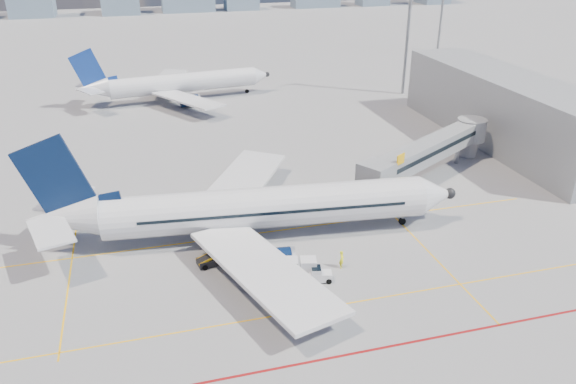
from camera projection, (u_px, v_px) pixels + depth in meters
name	position (u px, v px, depth m)	size (l,w,h in m)	color
ground	(292.00, 272.00, 52.33)	(420.00, 420.00, 0.00)	gray
apron_markings	(298.00, 296.00, 48.77)	(90.00, 35.12, 0.01)	#FBB10D
jet_bridge	(434.00, 149.00, 71.19)	(23.55, 15.78, 6.30)	gray
terminal_block	(505.00, 109.00, 82.57)	(10.00, 42.00, 10.00)	gray
floodlight_mast_ne	(409.00, 22.00, 103.80)	(3.20, 0.61, 25.45)	gray
main_aircraft	(249.00, 209.00, 56.90)	(43.70, 38.02, 12.78)	silver
second_aircraft	(176.00, 84.00, 103.67)	(36.35, 31.59, 10.78)	silver
baggage_tug	(319.00, 274.00, 50.66)	(2.29, 1.69, 1.44)	silver
cargo_dolly	(299.00, 267.00, 51.14)	(3.61, 2.23, 1.84)	black
belt_loader	(219.00, 257.00, 53.49)	(5.61, 2.20, 2.25)	black
ramp_worker	(342.00, 259.00, 52.62)	(0.65, 0.42, 1.77)	#FFFB1A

